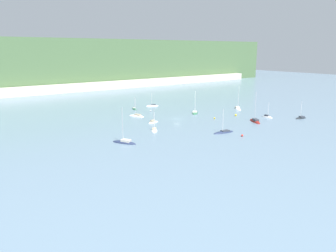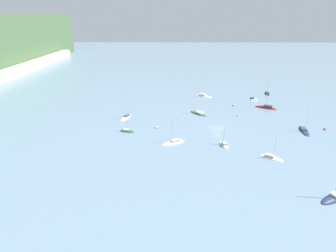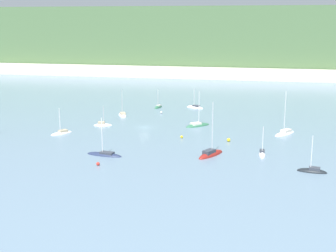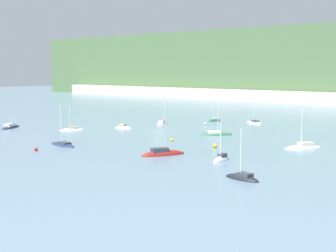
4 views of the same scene
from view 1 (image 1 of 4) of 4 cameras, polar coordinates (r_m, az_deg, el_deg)
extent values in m
plane|color=slate|center=(136.54, 1.62, 1.26)|extent=(600.00, 600.00, 0.00)
cube|color=#4C6B42|center=(263.79, -18.79, 10.25)|extent=(391.69, 60.56, 35.80)
cube|color=beige|center=(233.17, -15.86, 6.43)|extent=(332.93, 6.00, 5.60)
ellipsoid|color=#2D6647|center=(158.86, -5.87, 2.89)|extent=(2.50, 5.17, 1.67)
cube|color=beige|center=(159.11, -5.92, 3.15)|extent=(1.39, 1.97, 0.45)
cylinder|color=#B2B2B7|center=(158.07, -5.87, 4.06)|extent=(0.14, 0.14, 5.75)
ellipsoid|color=maroon|center=(135.33, 14.88, 0.71)|extent=(5.97, 8.52, 1.84)
cube|color=#333842|center=(134.54, 15.02, 1.04)|extent=(2.83, 3.43, 0.86)
cylinder|color=silver|center=(134.56, 14.97, 3.31)|extent=(0.14, 0.14, 11.33)
ellipsoid|color=#2D6647|center=(149.19, 4.71, 2.24)|extent=(7.41, 7.41, 1.49)
cube|color=silver|center=(148.44, 4.70, 2.46)|extent=(3.30, 3.30, 0.59)
cylinder|color=silver|center=(148.70, 4.75, 4.21)|extent=(0.14, 0.14, 9.45)
ellipsoid|color=#232D4C|center=(115.33, 9.64, -1.16)|extent=(8.62, 3.54, 1.24)
cube|color=#333842|center=(115.59, 9.91, -0.84)|extent=(3.22, 2.04, 0.47)
cylinder|color=silver|center=(114.09, 9.55, 0.93)|extent=(0.14, 0.14, 8.01)
ellipsoid|color=white|center=(129.62, -2.57, 0.60)|extent=(5.38, 2.84, 1.14)
cube|color=tan|center=(129.18, -2.69, 0.88)|extent=(2.07, 1.60, 0.79)
cylinder|color=#B2B2B7|center=(129.20, -2.50, 1.90)|extent=(0.14, 0.14, 5.26)
ellipsoid|color=silver|center=(145.29, 16.90, 1.41)|extent=(1.72, 4.88, 1.64)
cube|color=#333842|center=(145.34, 16.80, 1.75)|extent=(1.11, 1.79, 0.72)
cylinder|color=silver|center=(144.53, 17.08, 2.75)|extent=(0.14, 0.14, 6.04)
ellipsoid|color=black|center=(148.12, 22.12, 1.23)|extent=(5.98, 2.80, 1.36)
cube|color=#333842|center=(148.34, 22.25, 1.50)|extent=(2.25, 1.68, 0.61)
cylinder|color=silver|center=(147.21, 22.17, 2.67)|extent=(0.14, 0.14, 6.90)
ellipsoid|color=white|center=(167.33, -2.75, 3.46)|extent=(6.60, 4.35, 1.45)
cube|color=#333842|center=(167.31, -2.58, 3.70)|extent=(2.64, 2.15, 0.54)
cylinder|color=silver|center=(166.72, -2.87, 4.64)|extent=(0.14, 0.14, 6.20)
ellipsoid|color=silver|center=(162.51, 12.04, 2.90)|extent=(6.61, 8.11, 1.27)
cube|color=beige|center=(163.00, 12.00, 3.19)|extent=(3.06, 3.39, 0.77)
cylinder|color=silver|center=(161.21, 12.18, 4.91)|extent=(0.14, 0.14, 10.95)
ellipsoid|color=silver|center=(142.27, -5.49, 1.69)|extent=(5.12, 7.59, 1.40)
cube|color=tan|center=(141.82, -5.30, 1.95)|extent=(2.51, 3.05, 0.63)
cylinder|color=#B2B2B7|center=(141.70, -5.66, 3.37)|extent=(0.14, 0.14, 7.63)
ellipsoid|color=white|center=(116.44, -2.39, -0.84)|extent=(5.16, 6.24, 1.15)
cube|color=tan|center=(116.77, -2.39, -0.49)|extent=(2.44, 2.64, 0.60)
cylinder|color=silver|center=(115.34, -2.40, 0.84)|extent=(0.14, 0.14, 6.48)
ellipsoid|color=#232D4C|center=(102.19, -7.63, -2.95)|extent=(5.93, 8.34, 1.48)
cube|color=beige|center=(101.63, -7.33, -2.55)|extent=(2.81, 3.37, 0.82)
cylinder|color=#B2B2B7|center=(100.96, -7.93, 0.26)|extent=(0.14, 0.14, 10.86)
sphere|color=yellow|center=(137.51, 8.10, 1.36)|extent=(0.66, 0.66, 0.66)
sphere|color=white|center=(152.74, -3.05, 2.65)|extent=(0.69, 0.69, 0.69)
sphere|color=yellow|center=(145.28, 11.71, 1.88)|extent=(0.85, 0.85, 0.85)
sphere|color=red|center=(111.45, 12.79, -1.62)|extent=(0.71, 0.71, 0.71)
camera|label=2|loc=(119.99, -36.59, 13.92)|focal=28.00mm
camera|label=3|loc=(116.84, 62.25, 6.68)|focal=50.00mm
camera|label=4|loc=(159.62, 46.98, 4.46)|focal=50.00mm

